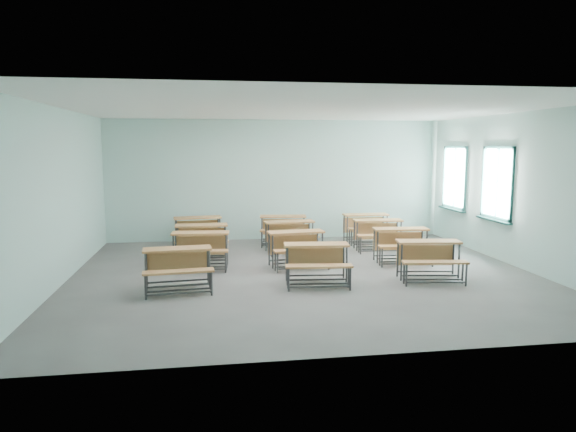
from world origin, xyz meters
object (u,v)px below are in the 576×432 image
desk_unit_r2c1 (290,232)px  desk_unit_r2c2 (379,230)px  desk_unit_r0c2 (430,254)px  desk_unit_r1c0 (200,244)px  desk_unit_r0c1 (317,258)px  desk_unit_r1c1 (297,243)px  desk_unit_r3c2 (367,223)px  desk_unit_r1c2 (402,240)px  desk_unit_r2c0 (202,236)px  desk_unit_r0c0 (178,263)px  desk_unit_r3c0 (198,227)px  desk_unit_r3c1 (283,225)px

desk_unit_r2c1 → desk_unit_r2c2: 2.15m
desk_unit_r0c2 → desk_unit_r1c0: size_ratio=1.03×
desk_unit_r0c2 → desk_unit_r0c1: bearing=-172.8°
desk_unit_r2c1 → desk_unit_r2c2: (2.15, -0.09, 0.00)m
desk_unit_r1c1 → desk_unit_r3c2: (2.27, 2.44, 0.00)m
desk_unit_r1c2 → desk_unit_r2c2: same height
desk_unit_r1c1 → desk_unit_r2c0: bearing=141.3°
desk_unit_r0c0 → desk_unit_r3c2: 6.05m
desk_unit_r2c2 → desk_unit_r0c0: bearing=-144.5°
desk_unit_r1c1 → desk_unit_r2c1: bearing=79.9°
desk_unit_r3c0 → desk_unit_r1c0: bearing=-94.8°
desk_unit_r0c2 → desk_unit_r1c2: size_ratio=1.03×
desk_unit_r0c0 → desk_unit_r3c0: (0.27, 3.99, 0.00)m
desk_unit_r1c0 → desk_unit_r2c0: bearing=93.9°
desk_unit_r0c0 → desk_unit_r1c1: 2.77m
desk_unit_r0c1 → desk_unit_r3c1: 3.86m
desk_unit_r0c2 → desk_unit_r3c0: 5.91m
desk_unit_r0c0 → desk_unit_r2c0: 2.72m
desk_unit_r1c0 → desk_unit_r2c0: 1.06m
desk_unit_r0c0 → desk_unit_r2c2: 5.40m
desk_unit_r3c2 → desk_unit_r0c0: bearing=-140.2°
desk_unit_r1c0 → desk_unit_r2c1: bearing=36.4°
desk_unit_r1c2 → desk_unit_r3c1: 3.29m
desk_unit_r0c0 → desk_unit_r3c2: (4.62, 3.90, 0.00)m
desk_unit_r3c0 → desk_unit_r3c1: size_ratio=1.00×
desk_unit_r0c1 → desk_unit_r2c0: 3.39m
desk_unit_r2c0 → desk_unit_r2c1: bearing=5.6°
desk_unit_r0c0 → desk_unit_r1c0: (0.36, 1.64, 0.00)m
desk_unit_r3c1 → desk_unit_r0c1: bearing=-82.3°
desk_unit_r0c1 → desk_unit_r1c0: same height
desk_unit_r2c1 → desk_unit_r2c2: same height
desk_unit_r2c0 → desk_unit_r1c0: bearing=-91.7°
desk_unit_r0c0 → desk_unit_r2c0: size_ratio=1.04×
desk_unit_r1c0 → desk_unit_r3c2: 4.83m
desk_unit_r1c1 → desk_unit_r3c1: 2.44m
desk_unit_r3c0 → desk_unit_r3c2: size_ratio=1.07×
desk_unit_r3c2 → desk_unit_r1c1: bearing=-133.2°
desk_unit_r0c0 → desk_unit_r0c2: (4.63, 0.01, 0.00)m
desk_unit_r1c0 → desk_unit_r2c2: 4.40m
desk_unit_r2c1 → desk_unit_r3c0: 2.42m
desk_unit_r3c0 → desk_unit_r3c1: 2.14m
desk_unit_r1c1 → desk_unit_r2c2: same height
desk_unit_r0c0 → desk_unit_r0c2: 4.63m
desk_unit_r0c0 → desk_unit_r0c1: same height
desk_unit_r3c0 → desk_unit_r3c1: same height
desk_unit_r1c2 → desk_unit_r3c1: (-2.25, 2.40, 0.00)m
desk_unit_r2c0 → desk_unit_r3c1: size_ratio=0.94×
desk_unit_r0c0 → desk_unit_r0c1: 2.48m
desk_unit_r0c2 → desk_unit_r2c1: (-2.19, 2.93, 0.00)m
desk_unit_r2c0 → desk_unit_r2c2: bearing=1.1°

